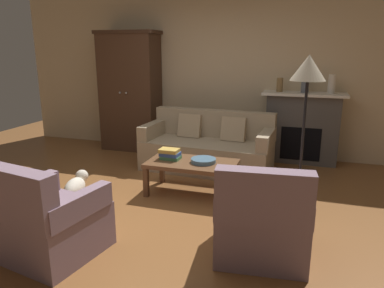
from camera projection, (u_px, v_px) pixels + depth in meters
The scene contains 15 objects.
ground_plane at pixel (155, 206), 4.20m from camera, with size 9.60×9.60×0.00m, color brown.
back_wall at pixel (212, 71), 6.18m from camera, with size 7.20×0.10×2.80m, color beige.
fireplace at pixel (302, 127), 5.71m from camera, with size 1.26×0.48×1.12m.
armoire at pixel (130, 91), 6.39m from camera, with size 1.06×0.57×2.07m.
couch at pixel (208, 148), 5.45m from camera, with size 1.96×0.95×0.86m.
coffee_table at pixel (192, 166), 4.48m from camera, with size 1.10×0.60×0.42m.
fruit_bowl at pixel (203, 160), 4.43m from camera, with size 0.31×0.31×0.05m, color slate.
book_stack at pixel (170, 154), 4.55m from camera, with size 0.26×0.19×0.14m.
mantel_vase_bronze at pixel (280, 85), 5.64m from camera, with size 0.10×0.10×0.22m, color olive.
mantel_vase_slate at pixel (305, 83), 5.51m from camera, with size 0.12×0.12×0.30m, color #565B66.
mantel_vase_cream at pixel (332, 84), 5.40m from camera, with size 0.11×0.11×0.28m, color beige.
armchair_near_left at pixel (48, 222), 3.13m from camera, with size 0.89×0.89×0.88m.
armchair_near_right at pixel (262, 222), 3.13m from camera, with size 0.85×0.85×0.88m.
floor_lamp at pixel (308, 78), 3.69m from camera, with size 0.36×0.36×1.72m.
dog at pixel (76, 188), 4.10m from camera, with size 0.29×0.56×0.39m.
Camera 1 is at (1.59, -3.55, 1.78)m, focal length 33.74 mm.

